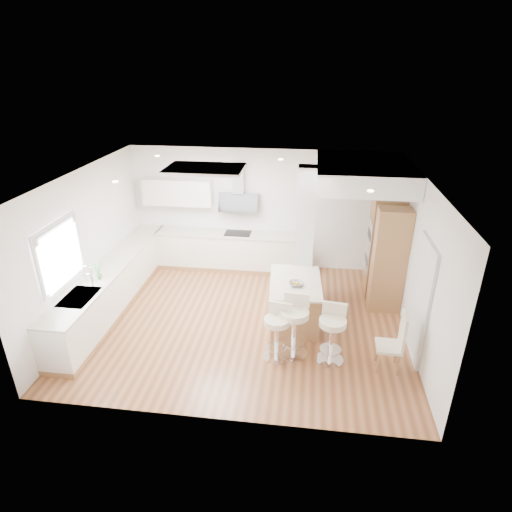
% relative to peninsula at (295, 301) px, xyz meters
% --- Properties ---
extents(ground, '(6.00, 6.00, 0.00)m').
position_rel_peninsula_xyz_m(ground, '(-0.93, -0.11, -0.43)').
color(ground, '#9B5F39').
rests_on(ground, ground).
extents(ceiling, '(6.00, 5.00, 0.02)m').
position_rel_peninsula_xyz_m(ceiling, '(-0.93, -0.11, -0.43)').
color(ceiling, white).
rests_on(ceiling, ground).
extents(wall_back, '(6.00, 0.04, 2.80)m').
position_rel_peninsula_xyz_m(wall_back, '(-0.93, 2.39, 0.97)').
color(wall_back, white).
rests_on(wall_back, ground).
extents(wall_left, '(0.04, 5.00, 2.80)m').
position_rel_peninsula_xyz_m(wall_left, '(-3.93, -0.11, 0.97)').
color(wall_left, white).
rests_on(wall_left, ground).
extents(wall_right, '(0.04, 5.00, 2.80)m').
position_rel_peninsula_xyz_m(wall_right, '(2.07, -0.11, 0.97)').
color(wall_right, white).
rests_on(wall_right, ground).
extents(skylight, '(4.10, 2.10, 0.06)m').
position_rel_peninsula_xyz_m(skylight, '(-1.72, 0.49, 2.34)').
color(skylight, silver).
rests_on(skylight, ground).
extents(window_left, '(0.06, 1.28, 1.07)m').
position_rel_peninsula_xyz_m(window_left, '(-3.89, -1.01, 1.26)').
color(window_left, white).
rests_on(window_left, ground).
extents(doorway_right, '(0.05, 1.00, 2.10)m').
position_rel_peninsula_xyz_m(doorway_right, '(2.04, -0.71, 0.57)').
color(doorway_right, '#413A33').
rests_on(doorway_right, ground).
extents(counter_left, '(0.63, 4.50, 1.35)m').
position_rel_peninsula_xyz_m(counter_left, '(-3.63, 0.12, 0.03)').
color(counter_left, '#AA7948').
rests_on(counter_left, ground).
extents(counter_back, '(3.62, 0.63, 2.50)m').
position_rel_peninsula_xyz_m(counter_back, '(-1.85, 2.11, 0.26)').
color(counter_back, '#AA7948').
rests_on(counter_back, ground).
extents(pillar, '(0.35, 0.35, 2.80)m').
position_rel_peninsula_xyz_m(pillar, '(0.12, 0.84, 0.97)').
color(pillar, silver).
rests_on(pillar, ground).
extents(soffit, '(1.78, 2.20, 0.40)m').
position_rel_peninsula_xyz_m(soffit, '(1.17, 1.29, 2.17)').
color(soffit, white).
rests_on(soffit, ground).
extents(oven_column, '(0.63, 1.21, 2.10)m').
position_rel_peninsula_xyz_m(oven_column, '(1.75, 1.12, 0.62)').
color(oven_column, '#AA7948').
rests_on(oven_column, ground).
extents(peninsula, '(1.01, 1.46, 0.92)m').
position_rel_peninsula_xyz_m(peninsula, '(0.00, 0.00, 0.00)').
color(peninsula, '#AA7948').
rests_on(peninsula, ground).
extents(bar_stool_a, '(0.51, 0.51, 0.99)m').
position_rel_peninsula_xyz_m(bar_stool_a, '(-0.24, -1.13, 0.12)').
color(bar_stool_a, white).
rests_on(bar_stool_a, ground).
extents(bar_stool_b, '(0.55, 0.55, 1.09)m').
position_rel_peninsula_xyz_m(bar_stool_b, '(0.04, -1.00, 0.18)').
color(bar_stool_b, white).
rests_on(bar_stool_b, ground).
extents(bar_stool_c, '(0.52, 0.52, 1.03)m').
position_rel_peninsula_xyz_m(bar_stool_c, '(0.65, -1.10, 0.14)').
color(bar_stool_c, white).
rests_on(bar_stool_c, ground).
extents(dining_chair, '(0.41, 0.41, 1.03)m').
position_rel_peninsula_xyz_m(dining_chair, '(1.64, -1.18, 0.12)').
color(dining_chair, beige).
rests_on(dining_chair, ground).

